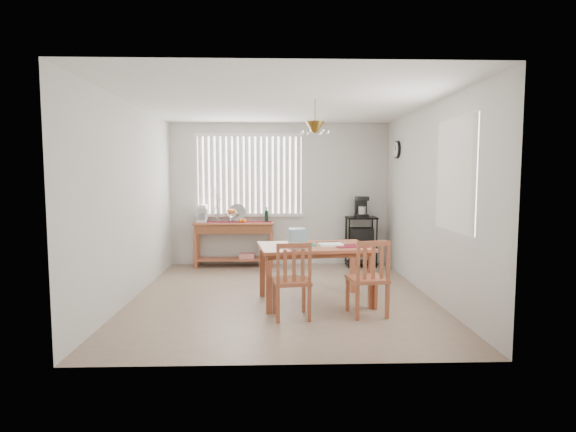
{
  "coord_description": "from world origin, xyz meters",
  "views": [
    {
      "loc": [
        -0.1,
        -6.03,
        1.64
      ],
      "look_at": [
        0.1,
        0.55,
        1.05
      ],
      "focal_mm": 28.0,
      "sensor_mm": 36.0,
      "label": 1
    }
  ],
  "objects_px": {
    "chair_right": "(368,278)",
    "sideboard": "(235,233)",
    "chair_left": "(292,281)",
    "cart_items": "(361,207)",
    "dining_table": "(314,252)",
    "wire_cart": "(361,236)"
  },
  "relations": [
    {
      "from": "sideboard",
      "to": "dining_table",
      "type": "xyz_separation_m",
      "value": [
        1.23,
        -2.34,
        0.06
      ]
    },
    {
      "from": "cart_items",
      "to": "chair_right",
      "type": "distance_m",
      "value": 3.02
    },
    {
      "from": "sideboard",
      "to": "cart_items",
      "type": "relative_size",
      "value": 3.86
    },
    {
      "from": "cart_items",
      "to": "dining_table",
      "type": "bearing_deg",
      "value": -114.52
    },
    {
      "from": "cart_items",
      "to": "chair_left",
      "type": "bearing_deg",
      "value": -114.7
    },
    {
      "from": "dining_table",
      "to": "wire_cart",
      "type": "bearing_deg",
      "value": 65.39
    },
    {
      "from": "chair_left",
      "to": "chair_right",
      "type": "height_order",
      "value": "chair_right"
    },
    {
      "from": "cart_items",
      "to": "dining_table",
      "type": "xyz_separation_m",
      "value": [
        -1.06,
        -2.32,
        -0.41
      ]
    },
    {
      "from": "sideboard",
      "to": "chair_right",
      "type": "xyz_separation_m",
      "value": [
        1.81,
        -2.94,
        -0.16
      ]
    },
    {
      "from": "wire_cart",
      "to": "dining_table",
      "type": "height_order",
      "value": "wire_cart"
    },
    {
      "from": "dining_table",
      "to": "chair_right",
      "type": "bearing_deg",
      "value": -45.93
    },
    {
      "from": "chair_right",
      "to": "cart_items",
      "type": "bearing_deg",
      "value": 80.7
    },
    {
      "from": "sideboard",
      "to": "cart_items",
      "type": "bearing_deg",
      "value": -0.53
    },
    {
      "from": "chair_right",
      "to": "dining_table",
      "type": "bearing_deg",
      "value": 134.07
    },
    {
      "from": "cart_items",
      "to": "sideboard",
      "type": "bearing_deg",
      "value": 179.47
    },
    {
      "from": "sideboard",
      "to": "cart_items",
      "type": "distance_m",
      "value": 2.34
    },
    {
      "from": "cart_items",
      "to": "dining_table",
      "type": "height_order",
      "value": "cart_items"
    },
    {
      "from": "wire_cart",
      "to": "chair_left",
      "type": "relative_size",
      "value": 1.0
    },
    {
      "from": "chair_right",
      "to": "sideboard",
      "type": "bearing_deg",
      "value": 121.64
    },
    {
      "from": "wire_cart",
      "to": "chair_right",
      "type": "height_order",
      "value": "chair_right"
    },
    {
      "from": "chair_left",
      "to": "wire_cart",
      "type": "bearing_deg",
      "value": 65.23
    },
    {
      "from": "wire_cart",
      "to": "chair_left",
      "type": "bearing_deg",
      "value": -114.77
    }
  ]
}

